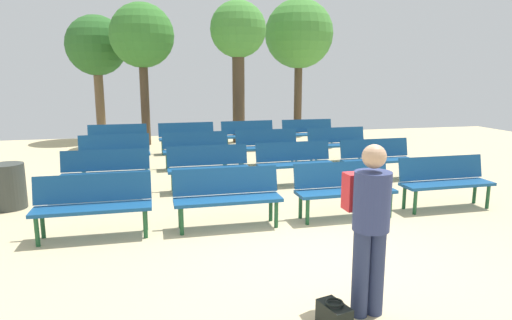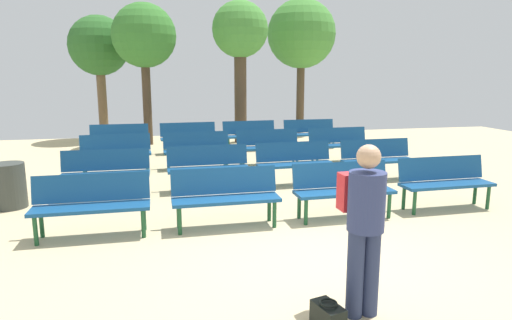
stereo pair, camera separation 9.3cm
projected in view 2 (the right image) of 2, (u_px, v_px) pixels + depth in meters
ground_plane at (323, 261)px, 5.48m from camera, size 24.00×24.00×0.00m
bench_r0_c0 at (92, 201)px, 6.25m from camera, size 1.60×0.49×0.87m
bench_r0_c1 at (225, 194)px, 6.65m from camera, size 1.60×0.48×0.87m
bench_r0_c2 at (343, 186)px, 7.08m from camera, size 1.61×0.50×0.87m
bench_r0_c3 at (445, 179)px, 7.56m from camera, size 1.60×0.49×0.87m
bench_r1_c0 at (106, 170)px, 8.28m from camera, size 1.60×0.49×0.87m
bench_r1_c1 at (208, 165)px, 8.78m from camera, size 1.60×0.49×0.87m
bench_r1_c2 at (295, 160)px, 9.21m from camera, size 1.61×0.53×0.87m
bench_r1_c3 at (377, 157)px, 9.61m from camera, size 1.61×0.52×0.87m
bench_r2_c0 at (116, 151)px, 10.40m from camera, size 1.62×0.56×0.87m
bench_r2_c1 at (197, 147)px, 10.84m from camera, size 1.61×0.50×0.87m
bench_r2_c2 at (268, 144)px, 11.31m from camera, size 1.60×0.49×0.87m
bench_r2_c3 at (339, 142)px, 11.70m from camera, size 1.62×0.54×0.87m
bench_r3_c0 at (119, 138)px, 12.50m from camera, size 1.60×0.49×0.87m
bench_r3_c1 at (188, 136)px, 12.93m from camera, size 1.62×0.53×0.87m
bench_r3_c2 at (250, 133)px, 13.40m from camera, size 1.62×0.54×0.87m
bench_r3_c3 at (310, 132)px, 13.80m from camera, size 1.60×0.49×0.87m
tree_0 at (99, 47)px, 15.10m from camera, size 2.02×2.02×4.23m
tree_1 at (240, 34)px, 14.44m from camera, size 1.83×1.83×4.61m
tree_2 at (144, 37)px, 13.91m from camera, size 2.00×2.00×4.46m
tree_3 at (301, 35)px, 16.91m from camera, size 2.60×2.60×5.08m
visitor_with_backpack at (364, 220)px, 4.11m from camera, size 0.35×0.53×1.65m
handbag at (328, 318)px, 3.95m from camera, size 0.25×0.35×0.29m
trash_bin at (9, 186)px, 7.59m from camera, size 0.55×0.55×0.78m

